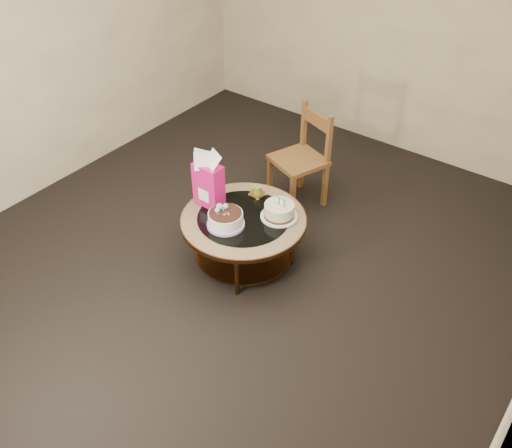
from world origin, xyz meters
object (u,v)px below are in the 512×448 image
Objects in this scene: cream_cake at (279,211)px; gift_bag at (208,179)px; decorated_cake at (225,220)px; coffee_table at (244,225)px; dining_chair at (302,158)px.

gift_bag reaches higher than cream_cake.
decorated_cake is 0.99× the size of cream_cake.
cream_cake is 0.62m from gift_bag.
coffee_table is 0.32m from cream_cake.
dining_chair is at bearing 117.65° from cream_cake.
gift_bag is (-0.29, 0.14, 0.18)m from decorated_cake.
gift_bag is (-0.56, -0.19, 0.18)m from cream_cake.
coffee_table is at bearing -136.23° from cream_cake.
gift_bag is at bearing -81.89° from dining_chair.
dining_chair reaches higher than coffee_table.
coffee_table is 1.02m from dining_chair.
coffee_table is 1.09× the size of dining_chair.
coffee_table is 0.22m from decorated_cake.
cream_cake is (0.23, 0.17, 0.14)m from coffee_table.
decorated_cake is at bearing -105.97° from coffee_table.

